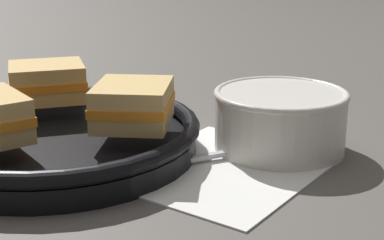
# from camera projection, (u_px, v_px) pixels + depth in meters

# --- Properties ---
(ground_plane) EXTENTS (4.00, 4.00, 0.00)m
(ground_plane) POSITION_uv_depth(u_px,v_px,m) (187.00, 146.00, 0.70)
(ground_plane) COLOR #56514C
(napkin) EXTENTS (0.24, 0.21, 0.00)m
(napkin) POSITION_uv_depth(u_px,v_px,m) (223.00, 168.00, 0.63)
(napkin) COLOR white
(napkin) RESTS_ON ground_plane
(soup_bowl) EXTENTS (0.16, 0.16, 0.07)m
(soup_bowl) POSITION_uv_depth(u_px,v_px,m) (280.00, 116.00, 0.68)
(soup_bowl) COLOR silver
(soup_bowl) RESTS_ON ground_plane
(spoon) EXTENTS (0.15, 0.08, 0.01)m
(spoon) POSITION_uv_depth(u_px,v_px,m) (246.00, 150.00, 0.67)
(spoon) COLOR silver
(spoon) RESTS_ON napkin
(skillet) EXTENTS (0.33, 0.33, 0.04)m
(skillet) POSITION_uv_depth(u_px,v_px,m) (58.00, 137.00, 0.67)
(skillet) COLOR black
(skillet) RESTS_ON ground_plane
(sandwich_near_right) EXTENTS (0.12, 0.12, 0.05)m
(sandwich_near_right) POSITION_uv_depth(u_px,v_px,m) (133.00, 104.00, 0.64)
(sandwich_near_right) COLOR #DBB26B
(sandwich_near_right) RESTS_ON skillet
(sandwich_far_left) EXTENTS (0.12, 0.12, 0.05)m
(sandwich_far_left) POSITION_uv_depth(u_px,v_px,m) (47.00, 82.00, 0.74)
(sandwich_far_left) COLOR #DBB26B
(sandwich_far_left) RESTS_ON skillet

